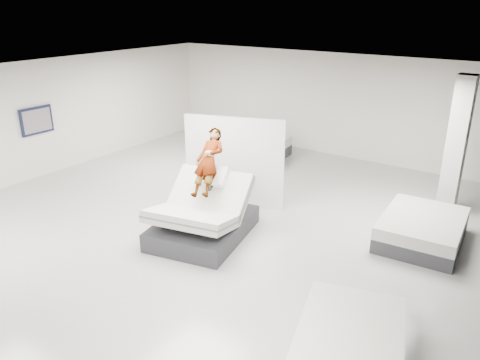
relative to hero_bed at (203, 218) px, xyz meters
The scene contains 10 objects.
room 1.19m from the hero_bed, 117.36° to the right, with size 14.00×14.04×3.20m.
hero_bed is the anchor object (origin of this frame).
person 0.94m from the hero_bed, 102.13° to the left, with size 0.56×0.37×1.55m, color slate.
remote 0.75m from the hero_bed, ahead, with size 0.05×0.14×0.03m, color black.
divider_panel 1.93m from the hero_bed, 104.31° to the left, with size 2.39×0.11×2.17m, color white.
flat_bed_right_far 4.52m from the hero_bed, 32.01° to the left, with size 1.65×2.13×0.56m.
flat_bed_right_near 4.24m from the hero_bed, 22.17° to the right, with size 1.85×2.17×0.51m.
flat_bed_left_far 5.58m from the hero_bed, 113.66° to the left, with size 2.34×1.84×0.61m.
column 5.92m from the hero_bed, 47.82° to the left, with size 0.40×0.40×3.20m, color silver.
wall_poster 6.16m from the hero_bed, behind, with size 0.06×0.95×0.75m.
Camera 1 is at (5.77, -6.57, 4.68)m, focal length 35.00 mm.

